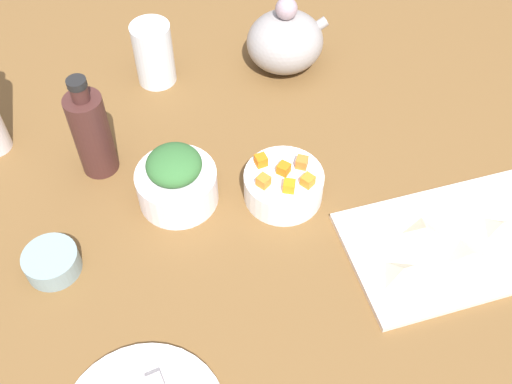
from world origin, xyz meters
TOP-DOWN VIEW (x-y plane):
  - tabletop at (0.00, 0.00)cm, footprint 190.00×190.00cm
  - cutting_board at (26.87, -17.89)cm, footprint 36.71×24.37cm
  - bowl_greens at (-10.86, 7.28)cm, footprint 13.12×13.12cm
  - bowl_carrots at (5.42, 1.38)cm, footprint 13.02×13.02cm
  - bowl_small_side at (-32.54, 1.37)cm, footprint 8.30×8.30cm
  - teapot at (19.06, 31.94)cm, footprint 16.56×14.26cm
  - bottle_0 at (-21.21, 19.13)cm, footprint 6.16×6.16cm
  - drinking_glass_0 at (-5.72, 37.45)cm, footprint 7.46×7.46cm
  - carrot_cube_0 at (1.62, 0.84)cm, footprint 2.44×2.44cm
  - carrot_cube_1 at (4.94, -1.59)cm, footprint 2.48×2.48cm
  - carrot_cube_2 at (2.90, 5.03)cm, footprint 1.84×1.84cm
  - carrot_cube_3 at (8.12, -1.70)cm, footprint 2.42×2.42cm
  - carrot_cube_4 at (8.86, 2.14)cm, footprint 2.53×2.53cm
  - carrot_cube_5 at (5.61, 2.01)cm, footprint 2.52×2.52cm
  - chopped_greens_mound at (-10.86, 7.28)cm, footprint 11.03×11.07cm
  - dumpling_0 at (33.83, -18.70)cm, footprint 5.00×5.12cm
  - dumpling_1 at (15.17, -20.24)cm, footprint 6.13×6.01cm
  - dumpling_2 at (22.20, -15.04)cm, footprint 6.86×6.90cm
  - dumpling_3 at (26.32, -21.75)cm, footprint 6.82×6.97cm

SIDE VIEW (x-z plane):
  - tabletop at x=0.00cm, z-range 0.00..3.00cm
  - cutting_board at x=26.87cm, z-range 3.00..4.00cm
  - bowl_small_side at x=-32.54cm, z-range 3.00..6.66cm
  - dumpling_3 at x=26.32cm, z-range 4.00..6.11cm
  - dumpling_0 at x=33.83cm, z-range 4.00..6.21cm
  - dumpling_2 at x=22.20cm, z-range 4.00..6.25cm
  - dumpling_1 at x=15.17cm, z-range 4.00..6.46cm
  - bowl_carrots at x=5.42cm, z-range 3.00..8.12cm
  - bowl_greens at x=-10.86cm, z-range 3.00..9.29cm
  - teapot at x=19.06cm, z-range 1.34..16.66cm
  - carrot_cube_0 at x=1.62cm, z-range 8.12..9.92cm
  - carrot_cube_1 at x=4.94cm, z-range 8.12..9.92cm
  - carrot_cube_2 at x=2.90cm, z-range 8.12..9.92cm
  - carrot_cube_3 at x=8.12cm, z-range 8.12..9.92cm
  - carrot_cube_4 at x=8.86cm, z-range 8.12..9.92cm
  - carrot_cube_5 at x=5.61cm, z-range 8.12..9.92cm
  - drinking_glass_0 at x=-5.72cm, z-range 3.00..15.42cm
  - bottle_0 at x=-21.21cm, z-range 1.56..21.07cm
  - chopped_greens_mound at x=-10.86cm, z-range 9.29..13.65cm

